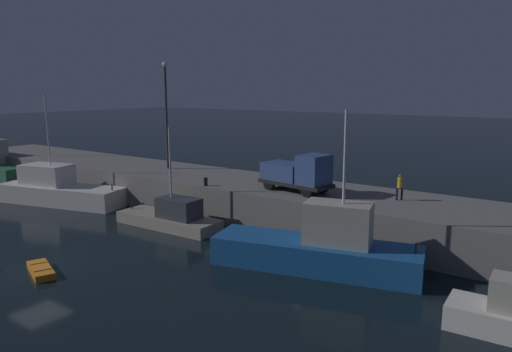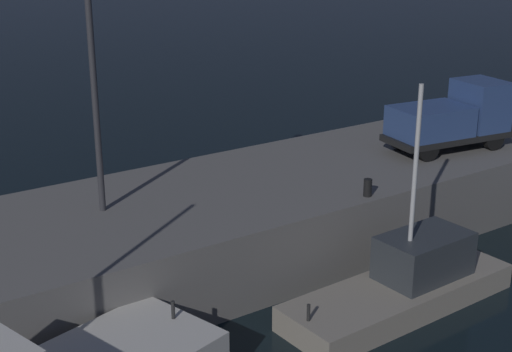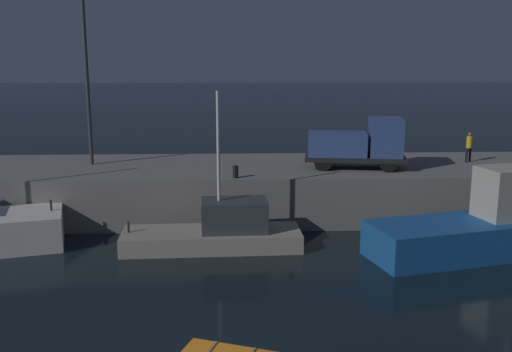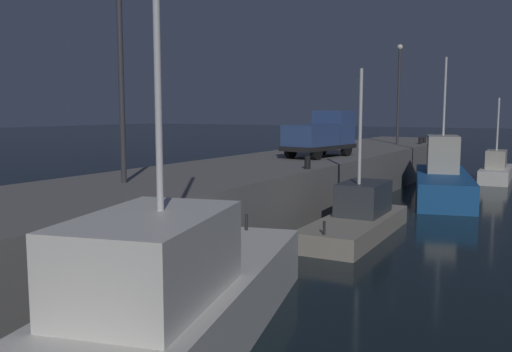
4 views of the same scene
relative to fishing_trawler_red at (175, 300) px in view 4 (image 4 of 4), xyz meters
The scene contains 12 objects.
pier_quay 14.30m from the fishing_trawler_red, 26.83° to the left, with size 68.18×7.41×2.59m.
fishing_trawler_red is the anchor object (origin of this frame).
fishing_boat_blue 24.87m from the fishing_trawler_red, ahead, with size 11.38×5.56×8.46m.
fishing_boat_orange 12.83m from the fishing_trawler_red, ahead, with size 7.95×2.71×6.94m.
fishing_trawler_green 35.32m from the fishing_trawler_red, ahead, with size 7.17×2.35×6.17m.
lamp_post_west 11.29m from the fishing_trawler_red, 50.16° to the left, with size 0.44×0.44×9.10m.
lamp_post_east 35.49m from the fishing_trawler_red, ahead, with size 0.44×0.44×7.83m.
utility_truck 20.88m from the fishing_trawler_red, 14.87° to the left, with size 5.36×2.71×2.65m.
dockworker 27.44m from the fishing_trawler_red, 14.57° to the left, with size 0.42×0.42×1.64m.
bollard_west 37.36m from the fishing_trawler_red, ahead, with size 0.28×0.28×0.48m, color black.
bollard_central 14.06m from the fishing_trawler_red, 13.22° to the left, with size 0.28×0.28×0.59m, color black.
bollard_east 35.57m from the fishing_trawler_red, ahead, with size 0.28×0.28×0.54m, color black.
Camera 4 is at (-21.69, 2.17, 5.20)m, focal length 38.40 mm.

